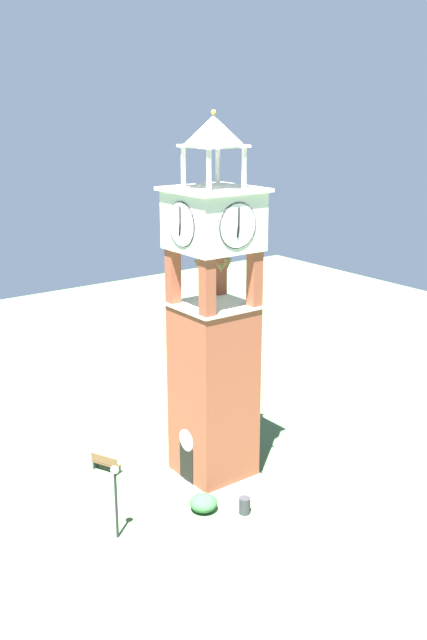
% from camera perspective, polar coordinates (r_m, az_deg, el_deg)
% --- Properties ---
extents(ground, '(80.00, 80.00, 0.00)m').
position_cam_1_polar(ground, '(36.53, 0.00, -12.66)').
color(ground, '#517547').
extents(clock_tower, '(3.88, 3.88, 17.96)m').
position_cam_1_polar(clock_tower, '(33.50, -0.00, -1.64)').
color(clock_tower, brown).
rests_on(clock_tower, ground).
extents(park_bench, '(1.64, 1.07, 0.95)m').
position_cam_1_polar(park_bench, '(37.19, -8.79, -11.45)').
color(park_bench, brown).
rests_on(park_bench, ground).
extents(lamp_post, '(0.36, 0.36, 3.48)m').
position_cam_1_polar(lamp_post, '(31.07, -8.00, -13.38)').
color(lamp_post, black).
rests_on(lamp_post, ground).
extents(trash_bin, '(0.52, 0.52, 0.80)m').
position_cam_1_polar(trash_bin, '(33.49, 2.55, -14.88)').
color(trash_bin, '#2D2D33').
rests_on(trash_bin, ground).
extents(shrub_near_entry, '(0.87, 0.87, 1.07)m').
position_cam_1_polar(shrub_near_entry, '(39.55, 2.14, -9.35)').
color(shrub_near_entry, '#336638').
rests_on(shrub_near_entry, ground).
extents(shrub_left_of_tower, '(1.29, 1.29, 0.78)m').
position_cam_1_polar(shrub_left_of_tower, '(33.67, -0.82, -14.69)').
color(shrub_left_of_tower, '#336638').
rests_on(shrub_left_of_tower, ground).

